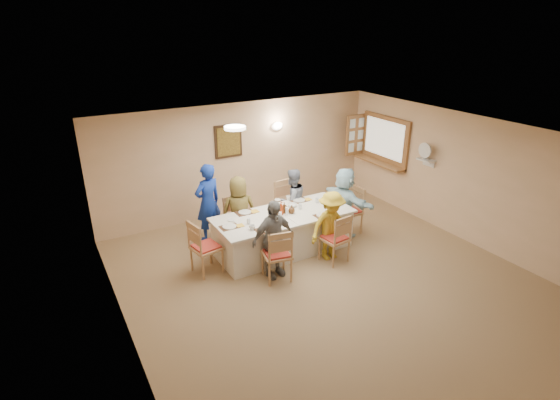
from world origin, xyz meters
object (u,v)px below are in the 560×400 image
dining_table (284,232)px  chair_right_end (349,210)px  diner_front_left (273,239)px  diner_back_left (239,211)px  chair_back_left (237,220)px  diner_back_right (292,200)px  caregiver (208,203)px  condiment_ketchup (281,208)px  desk_fan (426,153)px  chair_front_right (334,237)px  serving_hatch (385,140)px  chair_left_end (206,246)px  chair_front_left (277,253)px  chair_back_right (289,205)px  diner_right_end (344,202)px  diner_front_right (331,226)px

dining_table → chair_right_end: (1.55, 0.00, 0.11)m
dining_table → diner_front_left: bearing=-131.4°
chair_right_end → diner_back_left: diner_back_left is taller
chair_back_left → diner_back_right: bearing=-10.0°
diner_front_left → caregiver: 1.89m
chair_back_left → chair_right_end: 2.29m
condiment_ketchup → diner_back_right: bearing=45.7°
desk_fan → chair_front_right: desk_fan is taller
serving_hatch → chair_left_end: size_ratio=1.51×
desk_fan → chair_back_left: (-3.84, 1.12, -1.09)m
chair_left_end → chair_front_left: bearing=-140.6°
chair_left_end → condiment_ketchup: bearing=-100.0°
chair_front_left → chair_left_end: size_ratio=0.98×
chair_back_right → caregiver: (-1.65, 0.35, 0.28)m
diner_right_end → chair_front_right: bearing=128.6°
chair_front_left → serving_hatch: bearing=-144.5°
chair_back_right → diner_back_right: 0.20m
chair_front_right → diner_front_right: bearing=-96.8°
chair_left_end → condiment_ketchup: size_ratio=3.86×
serving_hatch → diner_front_right: 3.34m
diner_back_right → diner_front_left: size_ratio=0.96×
chair_back_left → chair_front_left: size_ratio=0.94×
diner_front_right → diner_right_end: 1.07m
chair_front_right → diner_back_right: (0.00, 1.48, 0.19)m
desk_fan → diner_back_right: bearing=159.2°
caregiver → condiment_ketchup: 1.52m
chair_back_left → desk_fan: bearing=-20.6°
chair_front_left → diner_back_right: (1.20, 1.48, 0.18)m
serving_hatch → dining_table: (-3.35, -1.03, -1.12)m
chair_left_end → serving_hatch: bearing=-88.6°
diner_front_left → diner_front_right: (1.20, 0.00, -0.04)m
chair_back_left → condiment_ketchup: size_ratio=3.54×
chair_back_left → caregiver: caregiver is taller
chair_back_left → diner_back_left: bearing=-94.3°
chair_left_end → desk_fan: bearing=-104.3°
diner_right_end → caregiver: caregiver is taller
chair_back_right → chair_front_right: size_ratio=1.08×
dining_table → diner_front_right: diner_front_right is taller
chair_front_left → caregiver: size_ratio=0.61×
serving_hatch → condiment_ketchup: 3.60m
dining_table → chair_front_right: 1.00m
desk_fan → diner_front_left: size_ratio=0.21×
diner_front_right → condiment_ketchup: 0.98m
chair_front_left → chair_front_right: (1.20, 0.00, -0.01)m
serving_hatch → chair_back_left: (-3.95, -0.23, -1.04)m
diner_front_left → diner_right_end: (2.02, 0.68, 0.02)m
serving_hatch → condiment_ketchup: size_ratio=5.81×
chair_left_end → diner_back_right: 2.26m
dining_table → chair_front_left: chair_front_left is taller
dining_table → chair_right_end: 1.55m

